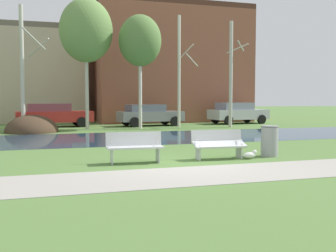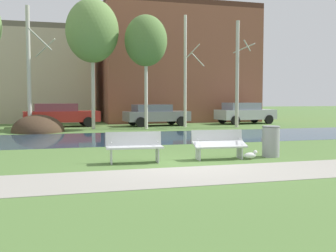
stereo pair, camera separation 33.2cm
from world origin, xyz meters
name	(u,v)px [view 1 (the left image)]	position (x,y,z in m)	size (l,w,h in m)	color
ground_plane	(119,134)	(0.00, 10.00, 0.00)	(120.00, 120.00, 0.00)	#517538
paved_path_strip	(208,174)	(0.00, -1.62, 0.01)	(60.00, 2.31, 0.01)	#9E998E
river_band	(128,138)	(0.00, 7.75, 0.00)	(80.00, 6.27, 0.01)	#284256
soil_mound	(32,132)	(-4.32, 12.51, 0.00)	(2.82, 3.27, 1.88)	#423021
bench_left	(135,146)	(-1.28, 0.63, 0.47)	(1.64, 0.67, 0.87)	silver
bench_right	(218,143)	(1.30, 0.63, 0.47)	(1.64, 0.67, 0.87)	silver
trash_bin	(270,140)	(3.06, 0.64, 0.50)	(0.56, 0.56, 0.97)	gray
seagull	(250,155)	(2.20, 0.31, 0.13)	(0.48, 0.18, 0.27)	white
birch_left	(23,67)	(-4.69, 12.43, 3.47)	(1.52, 2.63, 6.76)	#BCB7A8
birch_center_left	(86,31)	(-1.22, 13.78, 5.76)	(3.10, 3.10, 7.64)	#BCB7A8
birch_center	(140,41)	(1.85, 13.09, 5.21)	(2.53, 2.53, 6.75)	beige
birch_center_right	(180,71)	(4.57, 13.81, 3.56)	(1.36, 2.19, 7.02)	beige
birch_right	(231,73)	(7.62, 12.69, 3.40)	(1.24, 2.00, 6.63)	#BCB7A8
parked_sedan_second_red	(53,115)	(-3.10, 16.15, 0.79)	(4.83, 2.31, 1.50)	maroon
parked_hatch_third_grey	(149,114)	(3.01, 15.42, 0.76)	(4.40, 2.30, 1.42)	slate
parked_wagon_fourth_silver	(237,113)	(9.69, 15.85, 0.80)	(4.33, 2.37, 1.51)	#B2B5BC
building_brick_low	(164,66)	(6.17, 22.54, 4.55)	(11.97, 9.62, 9.10)	brown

